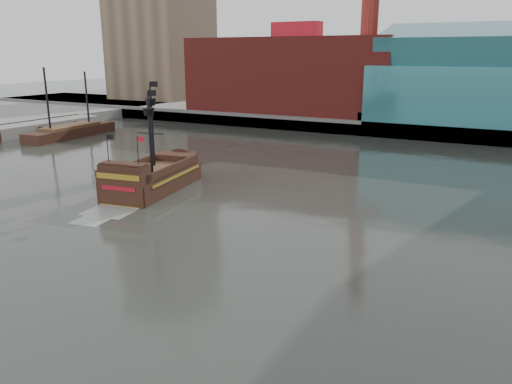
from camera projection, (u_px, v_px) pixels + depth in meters
The scene contains 5 objects.
ground at pixel (156, 276), 32.44m from camera, with size 400.00×400.00×0.00m, color #242622.
promenade_far at pixel (422, 114), 110.33m from camera, with size 220.00×60.00×2.00m, color slate.
seawall at pixel (390, 130), 85.19m from camera, with size 220.00×1.00×2.60m, color #4C4C49.
pirate_ship at pixel (153, 180), 52.53m from camera, with size 7.23×16.61×12.02m.
docked_vessel at pixel (71, 132), 86.32m from camera, with size 5.53×18.51×12.41m.
Camera 1 is at (19.77, -23.20, 13.99)m, focal length 35.00 mm.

